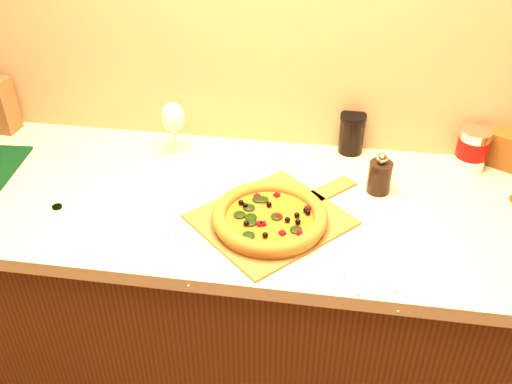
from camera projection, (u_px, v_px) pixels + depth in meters
The scene contains 9 objects.
cabinet at pixel (257, 317), 1.85m from camera, with size 2.80×0.65×0.86m, color #4B2310.
countertop at pixel (258, 205), 1.59m from camera, with size 2.84×0.68×0.04m, color beige.
pizza_peel at pixel (275, 218), 1.51m from camera, with size 0.48×0.48×0.01m.
pizza at pixel (270, 217), 1.47m from camera, with size 0.30×0.30×0.04m.
bottle_cap at pixel (57, 207), 1.55m from camera, with size 0.03×0.03×0.01m, color black.
pepper_grinder at pixel (380, 176), 1.58m from camera, with size 0.07×0.07×0.12m.
coffee_canister at pixel (473, 149), 1.68m from camera, with size 0.09×0.09×0.13m.
wine_glass at pixel (173, 119), 1.70m from camera, with size 0.07×0.07×0.18m.
dark_jar at pixel (352, 133), 1.75m from camera, with size 0.08×0.08×0.13m.
Camera 1 is at (0.19, 0.16, 1.82)m, focal length 40.00 mm.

